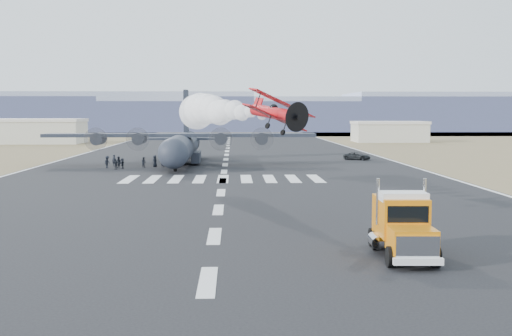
{
  "coord_description": "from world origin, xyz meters",
  "views": [
    {
      "loc": [
        1.32,
        -32.0,
        8.61
      ],
      "look_at": [
        3.19,
        20.42,
        4.0
      ],
      "focal_mm": 45.0,
      "sensor_mm": 36.0,
      "label": 1
    }
  ],
  "objects": [
    {
      "name": "ridge_seg_d",
      "position": [
        0.0,
        260.0,
        6.5
      ],
      "size": [
        150.0,
        50.0,
        13.0
      ],
      "primitive_type": "cube",
      "color": "#8B95B1",
      "rests_on": "ground"
    },
    {
      "name": "transport_aircraft",
      "position": [
        -7.15,
        73.49,
        3.23
      ],
      "size": [
        43.3,
        35.71,
        12.55
      ],
      "rotation": [
        0.0,
        0.0,
        0.01
      ],
      "color": "#1D212C",
      "rests_on": "ground"
    },
    {
      "name": "crew_h",
      "position": [
        -16.2,
        66.35,
        0.9
      ],
      "size": [
        1.02,
        0.93,
        1.79
      ],
      "primitive_type": "imported",
      "rotation": [
        0.0,
        0.0,
        5.7
      ],
      "color": "black",
      "rests_on": "ground"
    },
    {
      "name": "semi_truck",
      "position": [
        11.39,
        5.37,
        1.9
      ],
      "size": [
        3.16,
        8.68,
        3.88
      ],
      "rotation": [
        0.0,
        0.0,
        -0.04
      ],
      "color": "black",
      "rests_on": "ground"
    },
    {
      "name": "crew_d",
      "position": [
        -16.24,
        64.06,
        0.78
      ],
      "size": [
        0.99,
        0.64,
        1.56
      ],
      "primitive_type": "imported",
      "rotation": [
        0.0,
        0.0,
        6.08
      ],
      "color": "black",
      "rests_on": "ground"
    },
    {
      "name": "crew_b",
      "position": [
        -12.57,
        67.55,
        0.8
      ],
      "size": [
        0.91,
        0.85,
        1.6
      ],
      "primitive_type": "imported",
      "rotation": [
        0.0,
        0.0,
        2.5
      ],
      "color": "black",
      "rests_on": "ground"
    },
    {
      "name": "crew_c",
      "position": [
        -18.03,
        66.83,
        0.92
      ],
      "size": [
        1.01,
        1.3,
        1.83
      ],
      "primitive_type": "imported",
      "rotation": [
        0.0,
        0.0,
        1.12
      ],
      "color": "black",
      "rests_on": "ground"
    },
    {
      "name": "crew_f",
      "position": [
        -15.54,
        65.72,
        0.78
      ],
      "size": [
        0.83,
        1.52,
        1.56
      ],
      "primitive_type": "imported",
      "rotation": [
        0.0,
        0.0,
        4.45
      ],
      "color": "black",
      "rests_on": "ground"
    },
    {
      "name": "scrub_far",
      "position": [
        0.0,
        230.0,
        0.0
      ],
      "size": [
        500.0,
        80.0,
        0.0
      ],
      "primitive_type": "cube",
      "color": "olive",
      "rests_on": "ground"
    },
    {
      "name": "aerobatic_biplane",
      "position": [
        4.64,
        18.51,
        8.58
      ],
      "size": [
        6.12,
        6.04,
        3.54
      ],
      "rotation": [
        0.0,
        0.35,
        0.31
      ],
      "color": "red"
    },
    {
      "name": "ridge_seg_f",
      "position": [
        130.0,
        260.0,
        8.5
      ],
      "size": [
        150.0,
        50.0,
        17.0
      ],
      "primitive_type": "cube",
      "color": "#8B95B1",
      "rests_on": "ground"
    },
    {
      "name": "ground",
      "position": [
        0.0,
        0.0,
        0.0
      ],
      "size": [
        500.0,
        500.0,
        0.0
      ],
      "primitive_type": "plane",
      "color": "black",
      "rests_on": "ground"
    },
    {
      "name": "runway_markings",
      "position": [
        0.0,
        60.0,
        0.01
      ],
      "size": [
        60.0,
        260.0,
        0.01
      ],
      "primitive_type": null,
      "color": "silver",
      "rests_on": "ground"
    },
    {
      "name": "ridge_seg_e",
      "position": [
        65.0,
        260.0,
        7.5
      ],
      "size": [
        150.0,
        50.0,
        15.0
      ],
      "primitive_type": "cube",
      "color": "#8B95B1",
      "rests_on": "ground"
    },
    {
      "name": "support_vehicle",
      "position": [
        23.59,
        81.97,
        0.67
      ],
      "size": [
        5.29,
        4.32,
        1.34
      ],
      "primitive_type": "imported",
      "rotation": [
        0.0,
        0.0,
        1.05
      ],
      "color": "black",
      "rests_on": "ground"
    },
    {
      "name": "hangar_right",
      "position": [
        46.0,
        150.0,
        3.01
      ],
      "size": [
        20.5,
        12.5,
        5.9
      ],
      "color": "#B5B2A1",
      "rests_on": "ground"
    },
    {
      "name": "hangar_left",
      "position": [
        -52.0,
        145.0,
        3.41
      ],
      "size": [
        24.5,
        14.5,
        6.7
      ],
      "color": "#B5B2A1",
      "rests_on": "ground"
    },
    {
      "name": "ridge_seg_c",
      "position": [
        -65.0,
        260.0,
        8.5
      ],
      "size": [
        150.0,
        50.0,
        17.0
      ],
      "primitive_type": "cube",
      "color": "#8B95B1",
      "rests_on": "ground"
    },
    {
      "name": "crew_e",
      "position": [
        -10.94,
        68.31,
        0.92
      ],
      "size": [
        0.97,
        1.05,
        1.83
      ],
      "primitive_type": "imported",
      "rotation": [
        0.0,
        0.0,
        4.08
      ],
      "color": "black",
      "rests_on": "ground"
    },
    {
      "name": "crew_a",
      "position": [
        -9.52,
        66.41,
        0.83
      ],
      "size": [
        0.77,
        0.73,
        1.66
      ],
      "primitive_type": "imported",
      "rotation": [
        0.0,
        0.0,
        5.79
      ],
      "color": "black",
      "rests_on": "ground"
    },
    {
      "name": "crew_g",
      "position": [
        -17.52,
        69.71,
        0.92
      ],
      "size": [
        0.85,
        0.8,
        1.85
      ],
      "primitive_type": "imported",
      "rotation": [
        0.0,
        0.0,
        5.82
      ],
      "color": "black",
      "rests_on": "ground"
    },
    {
      "name": "smoke_trail",
      "position": [
        -1.77,
        38.38,
        8.74
      ],
      "size": [
        9.31,
        23.8,
        4.06
      ],
      "rotation": [
        0.0,
        0.0,
        0.31
      ],
      "color": "white"
    }
  ]
}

